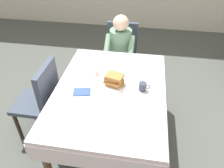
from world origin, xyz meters
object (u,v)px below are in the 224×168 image
Objects in this scene: fork_left_of_plate at (96,85)px; diner_person at (120,47)px; dining_table_main at (110,96)px; chair_left_side at (42,97)px; cup_coffee at (143,87)px; breakfast_stack at (114,80)px; syrup_pitcher at (97,72)px; knife_right_of_plate at (133,88)px; spoon_near_edge at (113,105)px; plate_breakfast at (114,85)px; chair_diner at (121,51)px.

diner_person is at bearing -6.94° from fork_left_of_plate.
chair_left_side reaches higher than dining_table_main.
diner_person is 1.05m from cup_coffee.
breakfast_stack reaches higher than syrup_pitcher.
diner_person is 6.22× the size of fork_left_of_plate.
cup_coffee is at bearing -90.44° from fork_left_of_plate.
dining_table_main is at bearing 107.33° from knife_right_of_plate.
plate_breakfast is at bearing 107.53° from spoon_near_edge.
diner_person is at bearing -36.12° from chair_left_side.
cup_coffee is (0.29, -0.03, -0.03)m from breakfast_stack.
dining_table_main is 0.18m from breakfast_stack.
syrup_pitcher is 0.40× the size of knife_right_of_plate.
fork_left_of_plate is (-0.13, -1.13, 0.21)m from chair_diner.
chair_left_side is at bearing -175.15° from breakfast_stack.
knife_right_of_plate is at bearing -23.13° from syrup_pitcher.
fork_left_of_plate is (0.03, -0.17, -0.04)m from syrup_pitcher.
diner_person reaches higher than syrup_pitcher.
spoon_near_edge is (0.84, -0.23, 0.21)m from chair_left_side.
breakfast_stack is 0.20m from fork_left_of_plate.
breakfast_stack is (0.06, -1.10, 0.28)m from chair_diner.
chair_left_side is 3.32× the size of plate_breakfast.
plate_breakfast is at bearing 93.91° from diner_person.
plate_breakfast is 1.56× the size of fork_left_of_plate.
syrup_pitcher is at bearing 145.33° from breakfast_stack.
breakfast_stack is at bearing 106.63° from plate_breakfast.
knife_right_of_plate reaches higher than dining_table_main.
plate_breakfast is at bearing -85.46° from chair_left_side.
breakfast_stack reaches higher than cup_coffee.
knife_right_of_plate is (0.19, -0.02, -0.07)m from breakfast_stack.
breakfast_stack is at bearing -34.67° from syrup_pitcher.
chair_diner reaches higher than knife_right_of_plate.
fork_left_of_plate and knife_right_of_plate have the same top height.
chair_left_side reaches higher than fork_left_of_plate.
diner_person is (-0.00, -0.16, 0.14)m from chair_diner.
spoon_near_edge is (0.07, -0.23, 0.09)m from dining_table_main.
fork_left_of_plate is (-0.13, -0.97, 0.07)m from diner_person.
knife_right_of_plate is (-0.10, 0.01, -0.04)m from cup_coffee.
spoon_near_edge is at bearing -133.52° from cup_coffee.
spoon_near_edge is at bearing 156.59° from knife_right_of_plate.
cup_coffee is (0.35, -0.98, 0.11)m from diner_person.
chair_diner is at bearing 105.48° from spoon_near_edge.
chair_left_side is 4.65× the size of knife_right_of_plate.
breakfast_stack is 1.08× the size of knife_right_of_plate.
dining_table_main is at bearing -115.78° from breakfast_stack.
plate_breakfast is (0.06, -0.95, 0.08)m from diner_person.
dining_table_main is 0.26m from spoon_near_edge.
syrup_pitcher reaches higher than knife_right_of_plate.
chair_diner reaches higher than breakfast_stack.
chair_left_side is at bearing -159.57° from syrup_pitcher.
knife_right_of_plate is at bearing 11.07° from dining_table_main.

